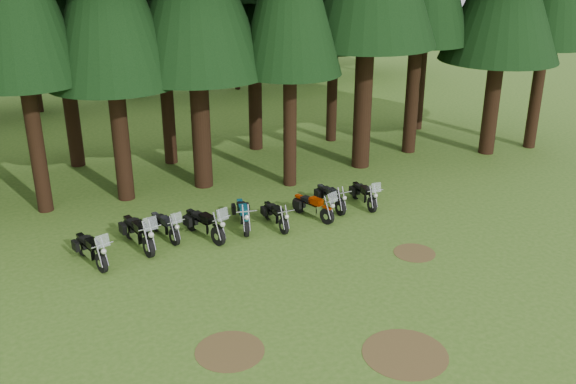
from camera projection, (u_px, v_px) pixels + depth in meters
name	position (u px, v px, depth m)	size (l,w,h in m)	color
ground	(300.00, 289.00, 19.26)	(120.00, 120.00, 0.00)	#355B19
decid_3	(35.00, 35.00, 36.83)	(6.12, 5.95, 7.65)	black
decid_4	(139.00, 29.00, 40.36)	(5.93, 5.76, 7.41)	black
decid_6	(321.00, 5.00, 45.85)	(7.06, 6.86, 8.82)	black
dirt_patch_0	(230.00, 351.00, 16.40)	(1.80, 1.80, 0.01)	#4C3D1E
dirt_patch_1	(414.00, 253.00, 21.45)	(1.40, 1.40, 0.01)	#4C3D1E
dirt_patch_2	(405.00, 354.00, 16.29)	(2.20, 2.20, 0.01)	#4C3D1E
motorcycle_0	(91.00, 250.00, 20.60)	(0.82, 2.21, 1.40)	black
motorcycle_1	(138.00, 234.00, 21.64)	(0.71, 2.46, 1.54)	black
motorcycle_2	(165.00, 227.00, 22.36)	(0.67, 2.05, 1.29)	black
motorcycle_3	(205.00, 225.00, 22.36)	(0.96, 2.29, 1.46)	black
motorcycle_4	(243.00, 216.00, 23.19)	(0.63, 2.16, 0.89)	black
motorcycle_5	(276.00, 216.00, 23.27)	(0.27, 1.97, 0.80)	black
motorcycle_6	(313.00, 207.00, 23.92)	(0.93, 2.08, 1.33)	black
motorcycle_7	(330.00, 198.00, 24.79)	(0.32, 2.08, 0.85)	black
motorcycle_8	(364.00, 195.00, 25.06)	(0.46, 2.06, 1.29)	black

